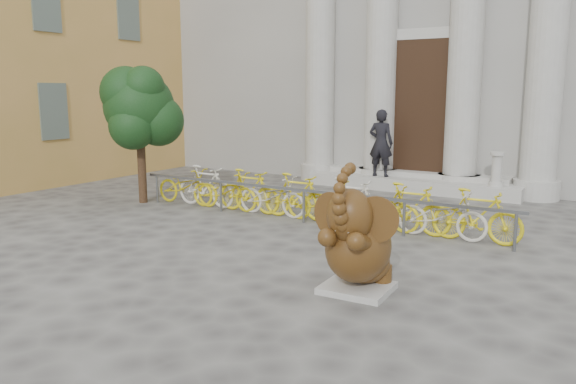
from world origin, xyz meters
The scene contains 7 objects.
ground centered at (0.00, 0.00, 0.00)m, with size 80.00×80.00×0.00m, color #474442.
entrance_steps centered at (0.00, 9.40, 0.18)m, with size 6.00×1.20×0.36m, color #A8A59E.
elephant_statue centered at (2.07, 1.03, 0.67)m, with size 1.23×1.37×1.84m.
bike_rack centered at (-0.65, 4.56, 0.50)m, with size 8.88×0.53×1.00m.
tree centered at (-5.16, 4.11, 2.35)m, with size 1.94×1.77×3.37m.
pedestrian centered at (-0.88, 9.16, 1.32)m, with size 0.70×0.46×1.91m, color black.
balustrade_post centered at (2.32, 9.10, 0.77)m, with size 0.36×0.36×0.88m.
Camera 1 is at (5.13, -5.85, 2.75)m, focal length 35.00 mm.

